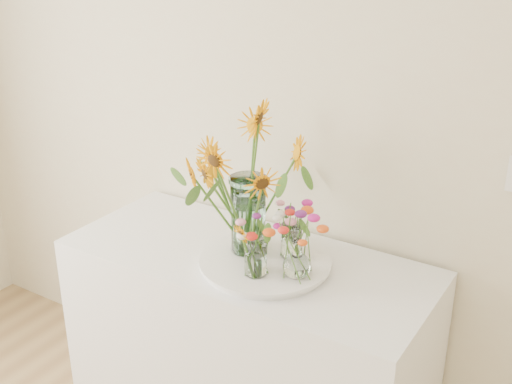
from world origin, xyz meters
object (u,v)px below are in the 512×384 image
tray (265,264)px  mason_jar (248,215)px  small_vase_c (291,241)px  small_vase_b (297,258)px  counter (247,356)px  small_vase_a (256,258)px

tray → mason_jar: bearing=161.8°
tray → small_vase_c: small_vase_c is taller
small_vase_b → counter: bearing=164.9°
mason_jar → small_vase_a: 0.20m
small_vase_a → counter: bearing=133.1°
counter → small_vase_c: size_ratio=10.76×
mason_jar → small_vase_a: mason_jar is taller
small_vase_a → small_vase_c: (0.04, 0.18, -0.00)m
counter → small_vase_b: small_vase_b is taller
small_vase_a → tray: bearing=103.6°
small_vase_a → small_vase_c: small_vase_a is taller
counter → tray: bearing=-17.0°
counter → tray: (0.10, -0.03, 0.46)m
counter → small_vase_c: bearing=15.1°
counter → small_vase_a: (0.13, -0.14, 0.54)m
counter → small_vase_b: 0.60m
small_vase_b → small_vase_c: (-0.09, 0.11, -0.01)m
tray → small_vase_a: size_ratio=3.36×
tray → small_vase_c: size_ratio=3.47×
small_vase_b → mason_jar: bearing=164.5°
tray → small_vase_a: 0.13m
mason_jar → small_vase_b: 0.26m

